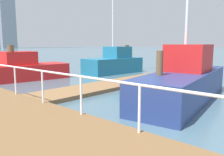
{
  "coord_description": "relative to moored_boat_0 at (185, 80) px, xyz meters",
  "views": [
    {
      "loc": [
        -7.12,
        1.76,
        2.31
      ],
      "look_at": [
        0.08,
        8.32,
        0.88
      ],
      "focal_mm": 37.32,
      "sensor_mm": 36.0,
      "label": 1
    }
  ],
  "objects": [
    {
      "name": "moored_boat_2",
      "position": [
        -1.64,
        10.12,
        -0.14
      ],
      "size": [
        5.21,
        2.81,
        1.83
      ],
      "color": "red",
      "rests_on": "ground_plane"
    },
    {
      "name": "dock_piling_0",
      "position": [
        -1.63,
        0.24,
        0.22
      ],
      "size": [
        0.25,
        0.25,
        2.07
      ],
      "primitive_type": "cylinder",
      "color": "brown",
      "rests_on": "ground_plane"
    },
    {
      "name": "dock_piling_3",
      "position": [
        -2.77,
        9.68,
        0.3
      ],
      "size": [
        0.36,
        0.36,
        2.24
      ],
      "primitive_type": "cylinder",
      "color": "brown",
      "rests_on": "ground_plane"
    },
    {
      "name": "moored_boat_0",
      "position": [
        0.0,
        0.0,
        0.0
      ],
      "size": [
        7.12,
        2.96,
        7.56
      ],
      "color": "navy",
      "rests_on": "ground_plane"
    },
    {
      "name": "floating_dock",
      "position": [
        0.44,
        4.32,
        -0.73
      ],
      "size": [
        11.63,
        2.0,
        0.18
      ],
      "primitive_type": "cube",
      "color": "olive",
      "rests_on": "ground_plane"
    },
    {
      "name": "boardwalk_railing",
      "position": [
        -5.03,
        3.49,
        0.44
      ],
      "size": [
        0.06,
        25.09,
        1.08
      ],
      "color": "white",
      "rests_on": "boardwalk"
    },
    {
      "name": "dock_piling_1",
      "position": [
        6.65,
        8.39,
        0.28
      ],
      "size": [
        0.34,
        0.34,
        2.2
      ],
      "primitive_type": "cylinder",
      "color": "#473826",
      "rests_on": "ground_plane"
    },
    {
      "name": "dock_piling_4",
      "position": [
        10.39,
        6.59,
        0.09
      ],
      "size": [
        0.33,
        0.33,
        1.81
      ],
      "primitive_type": "cylinder",
      "color": "#473826",
      "rests_on": "ground_plane"
    },
    {
      "name": "moored_boat_1",
      "position": [
        4.77,
        8.22,
        -0.0
      ],
      "size": [
        4.96,
        2.53,
        9.45
      ],
      "color": "#1E6B8C",
      "rests_on": "ground_plane"
    },
    {
      "name": "dock_piling_5",
      "position": [
        6.15,
        9.93,
        0.01
      ],
      "size": [
        0.34,
        0.34,
        1.67
      ],
      "primitive_type": "cylinder",
      "color": "#473826",
      "rests_on": "ground_plane"
    },
    {
      "name": "dock_piling_2",
      "position": [
        5.78,
        2.65,
        0.26
      ],
      "size": [
        0.36,
        0.36,
        2.16
      ],
      "primitive_type": "cylinder",
      "color": "brown",
      "rests_on": "ground_plane"
    }
  ]
}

